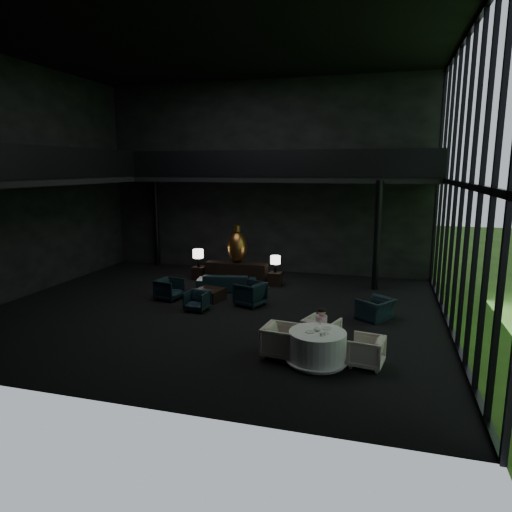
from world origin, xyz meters
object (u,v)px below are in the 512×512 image
(lounge_armchair_west, at_px, (169,288))
(child, at_px, (321,319))
(dining_chair_north, at_px, (321,330))
(side_table_right, at_px, (275,279))
(dining_chair_west, at_px, (281,338))
(dining_table, at_px, (317,349))
(coffee_table, at_px, (209,295))
(side_table_left, at_px, (199,273))
(window_armchair, at_px, (376,307))
(table_lamp_right, at_px, (275,261))
(lounge_armchair_east, at_px, (250,291))
(dining_chair_east, at_px, (366,350))
(sofa, at_px, (226,279))
(lounge_armchair_south, at_px, (197,301))
(console, at_px, (236,272))
(table_lamp_left, at_px, (198,254))
(bronze_urn, at_px, (237,247))

(lounge_armchair_west, height_order, child, child)
(dining_chair_north, relative_size, child, 1.39)
(side_table_right, height_order, lounge_armchair_west, lounge_armchair_west)
(dining_chair_west, relative_size, child, 1.53)
(dining_table, bearing_deg, coffee_table, 136.38)
(lounge_armchair_west, xyz_separation_m, dining_chair_north, (5.57, -2.73, 0.02))
(side_table_left, height_order, window_armchair, window_armchair)
(side_table_right, xyz_separation_m, dining_table, (2.57, -6.58, 0.07))
(table_lamp_right, relative_size, dining_chair_north, 0.76)
(dining_table, bearing_deg, side_table_left, 130.58)
(lounge_armchair_east, distance_m, dining_table, 4.75)
(table_lamp_right, relative_size, lounge_armchair_east, 0.67)
(lounge_armchair_west, relative_size, window_armchair, 0.91)
(dining_table, relative_size, dining_chair_east, 1.98)
(sofa, distance_m, coffee_table, 1.39)
(lounge_armchair_south, bearing_deg, dining_chair_north, -19.60)
(lounge_armchair_east, relative_size, child, 1.59)
(child, bearing_deg, side_table_left, -45.59)
(coffee_table, bearing_deg, console, 87.62)
(console, bearing_deg, lounge_armchair_west, -116.58)
(table_lamp_left, xyz_separation_m, lounge_armchair_south, (1.55, -3.80, -0.72))
(bronze_urn, distance_m, side_table_right, 1.98)
(side_table_left, xyz_separation_m, dining_chair_east, (6.86, -6.61, 0.12))
(side_table_left, xyz_separation_m, side_table_right, (3.20, -0.15, -0.00))
(lounge_armchair_east, bearing_deg, dining_chair_east, 65.87)
(sofa, distance_m, dining_chair_east, 7.45)
(side_table_left, height_order, dining_table, dining_table)
(sofa, xyz_separation_m, dining_chair_east, (5.23, -5.31, -0.05))
(child, bearing_deg, dining_chair_west, 41.70)
(dining_table, relative_size, child, 2.47)
(coffee_table, xyz_separation_m, dining_chair_west, (3.40, -3.94, 0.27))
(table_lamp_right, distance_m, sofa, 2.02)
(console, height_order, coffee_table, console)
(side_table_left, xyz_separation_m, child, (5.73, -5.85, 0.49))
(table_lamp_left, bearing_deg, dining_chair_west, -53.22)
(dining_table, height_order, child, child)
(dining_chair_west, bearing_deg, dining_table, -92.37)
(bronze_urn, distance_m, child, 7.25)
(side_table_left, bearing_deg, coffee_table, -60.71)
(console, xyz_separation_m, window_armchair, (5.39, -3.16, -0.00))
(side_table_right, distance_m, window_armchair, 4.87)
(side_table_right, relative_size, window_armchair, 0.59)
(table_lamp_left, relative_size, side_table_right, 1.38)
(side_table_right, height_order, coffee_table, side_table_right)
(dining_chair_west, bearing_deg, child, -41.91)
(lounge_armchair_east, height_order, lounge_armchair_south, lounge_armchair_east)
(lounge_armchair_west, relative_size, dining_chair_north, 0.96)
(sofa, xyz_separation_m, coffee_table, (-0.14, -1.36, -0.23))
(dining_chair_north, bearing_deg, dining_chair_west, 66.75)
(side_table_right, xyz_separation_m, lounge_armchair_west, (-3.06, -2.81, 0.14))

